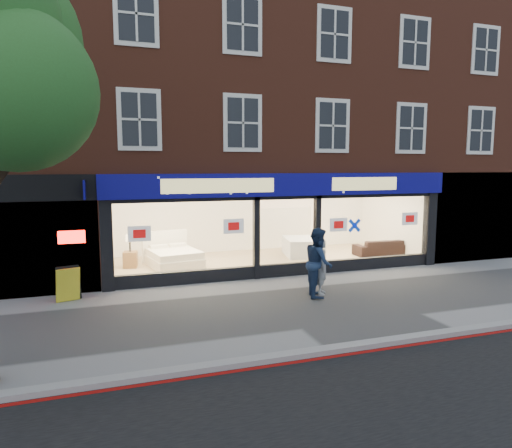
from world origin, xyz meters
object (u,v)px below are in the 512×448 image
sofa (380,247)px  pedestrian_grey (322,266)px  a_board (68,284)px  pedestrian_blue (318,262)px  display_bed (173,256)px  mattress_stack (303,247)px

sofa → pedestrian_grey: 5.97m
a_board → pedestrian_blue: (6.40, -1.67, 0.48)m
display_bed → pedestrian_grey: 5.71m
mattress_stack → display_bed: bearing=-177.7°
sofa → pedestrian_grey: pedestrian_grey is taller
display_bed → a_board: size_ratio=2.44×
pedestrian_grey → pedestrian_blue: size_ratio=0.83×
sofa → a_board: size_ratio=2.24×
display_bed → a_board: display_bed is taller
sofa → pedestrian_blue: bearing=43.7°
mattress_stack → a_board: 8.82m
display_bed → sofa: bearing=-15.2°
a_board → pedestrian_blue: size_ratio=0.49×
display_bed → sofa: display_bed is taller
a_board → pedestrian_grey: (6.59, -1.51, 0.32)m
sofa → pedestrian_blue: (-4.70, -4.06, 0.54)m
display_bed → pedestrian_grey: (3.42, -4.56, 0.36)m
display_bed → pedestrian_grey: bearing=-63.6°
display_bed → sofa: (7.92, -0.66, -0.01)m
sofa → pedestrian_grey: size_ratio=1.32×
pedestrian_grey → pedestrian_blue: pedestrian_blue is taller
mattress_stack → sofa: 3.02m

